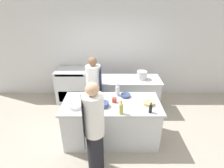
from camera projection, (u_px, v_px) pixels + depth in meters
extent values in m
plane|color=#A89E8E|center=(112.00, 138.00, 3.88)|extent=(16.00, 16.00, 0.00)
cube|color=silver|center=(112.00, 51.00, 5.21)|extent=(8.00, 0.06, 2.80)
cube|color=silver|center=(112.00, 122.00, 3.69)|extent=(1.89, 0.87, 0.86)
cube|color=#B7BABC|center=(112.00, 104.00, 3.50)|extent=(1.97, 0.91, 0.04)
cube|color=silver|center=(125.00, 95.00, 4.77)|extent=(1.83, 0.68, 0.86)
cube|color=silver|center=(125.00, 80.00, 4.58)|extent=(1.90, 0.71, 0.04)
cube|color=silver|center=(74.00, 85.00, 5.23)|extent=(0.91, 0.71, 0.96)
cube|color=black|center=(72.00, 97.00, 5.01)|extent=(0.73, 0.01, 0.34)
cube|color=black|center=(70.00, 75.00, 4.73)|extent=(0.78, 0.01, 0.06)
cylinder|color=black|center=(96.00, 151.00, 3.02)|extent=(0.28, 0.28, 0.78)
cylinder|color=white|center=(94.00, 115.00, 2.71)|extent=(0.33, 0.33, 0.71)
cube|color=#2D2D33|center=(84.00, 122.00, 2.72)|extent=(0.07, 0.31, 0.82)
sphere|color=tan|center=(93.00, 89.00, 2.51)|extent=(0.21, 0.21, 0.21)
cylinder|color=black|center=(95.00, 105.00, 4.40)|extent=(0.30, 0.30, 0.75)
cylinder|color=white|center=(94.00, 79.00, 4.09)|extent=(0.35, 0.35, 0.67)
cube|color=#19234C|center=(102.00, 83.00, 4.14)|extent=(0.02, 0.33, 0.78)
sphere|color=brown|center=(93.00, 61.00, 3.91)|extent=(0.20, 0.20, 0.20)
cylinder|color=black|center=(151.00, 109.00, 3.15)|extent=(0.06, 0.06, 0.15)
cylinder|color=black|center=(152.00, 104.00, 3.11)|extent=(0.03, 0.03, 0.06)
cylinder|color=#2D5175|center=(95.00, 91.00, 3.71)|extent=(0.08, 0.08, 0.21)
cylinder|color=#2D5175|center=(95.00, 85.00, 3.64)|extent=(0.03, 0.03, 0.08)
cylinder|color=silver|center=(118.00, 91.00, 3.73)|extent=(0.09, 0.09, 0.21)
cylinder|color=silver|center=(118.00, 85.00, 3.66)|extent=(0.04, 0.04, 0.08)
cylinder|color=#B2A84C|center=(122.00, 109.00, 3.11)|extent=(0.08, 0.08, 0.20)
cylinder|color=#B2A84C|center=(122.00, 102.00, 3.05)|extent=(0.03, 0.03, 0.08)
cylinder|color=white|center=(76.00, 106.00, 3.31)|extent=(0.23, 0.23, 0.07)
cylinder|color=navy|center=(104.00, 104.00, 3.36)|extent=(0.23, 0.23, 0.08)
cylinder|color=navy|center=(126.00, 95.00, 3.71)|extent=(0.21, 0.21, 0.05)
cylinder|color=tan|center=(149.00, 103.00, 3.42)|extent=(0.21, 0.21, 0.06)
cylinder|color=#B2382D|center=(115.00, 100.00, 3.49)|extent=(0.09, 0.09, 0.10)
cylinder|color=silver|center=(143.00, 75.00, 4.53)|extent=(0.26, 0.26, 0.21)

